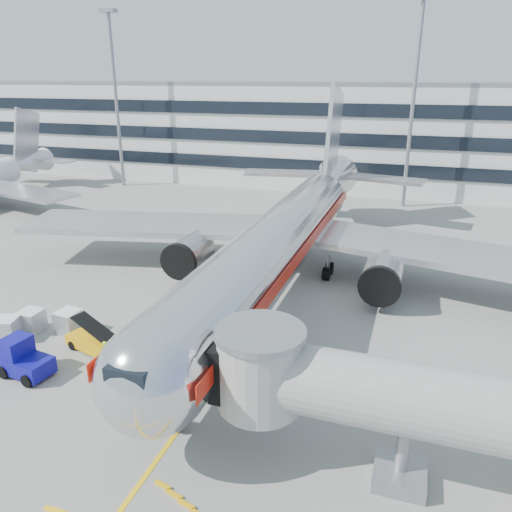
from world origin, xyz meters
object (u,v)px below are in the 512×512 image
(main_jet, at_px, (286,234))
(baggage_tug, at_px, (23,359))
(cargo_container_right, at_px, (69,322))
(belt_loader, at_px, (98,343))
(cargo_container_front, at_px, (31,321))
(ramp_worker, at_px, (106,354))
(cargo_container_left, at_px, (7,329))

(main_jet, distance_m, baggage_tug, 21.36)
(main_jet, xyz_separation_m, cargo_container_right, (-11.55, -13.09, -3.45))
(baggage_tug, height_order, cargo_container_right, baggage_tug)
(baggage_tug, distance_m, cargo_container_right, 5.16)
(baggage_tug, bearing_deg, belt_loader, 53.95)
(cargo_container_front, bearing_deg, main_jet, 44.45)
(belt_loader, relative_size, cargo_container_right, 2.89)
(main_jet, xyz_separation_m, ramp_worker, (-6.62, -15.98, -3.40))
(cargo_container_front, bearing_deg, ramp_worker, -16.40)
(cargo_container_right, bearing_deg, cargo_container_left, -145.88)
(cargo_container_left, height_order, cargo_container_right, cargo_container_right)
(belt_loader, distance_m, ramp_worker, 2.03)
(baggage_tug, xyz_separation_m, ramp_worker, (4.10, 2.20, -0.15))
(main_jet, distance_m, ramp_worker, 17.63)
(belt_loader, bearing_deg, cargo_container_right, 154.58)
(main_jet, bearing_deg, cargo_container_front, -135.55)
(main_jet, bearing_deg, cargo_container_left, -134.02)
(belt_loader, bearing_deg, main_jet, 60.89)
(main_jet, xyz_separation_m, cargo_container_front, (-14.06, -13.79, -3.47))
(belt_loader, relative_size, baggage_tug, 1.46)
(main_jet, relative_size, cargo_container_right, 31.35)
(cargo_container_right, distance_m, ramp_worker, 5.72)
(belt_loader, height_order, cargo_container_right, belt_loader)
(baggage_tug, relative_size, ramp_worker, 1.92)
(belt_loader, height_order, cargo_container_front, belt_loader)
(main_jet, relative_size, cargo_container_front, 33.44)
(ramp_worker, bearing_deg, cargo_container_left, 112.78)
(baggage_tug, distance_m, cargo_container_left, 4.98)
(cargo_container_front, distance_m, ramp_worker, 7.75)
(cargo_container_left, relative_size, cargo_container_right, 1.09)
(belt_loader, bearing_deg, baggage_tug, -126.05)
(cargo_container_right, xyz_separation_m, ramp_worker, (4.93, -2.89, 0.05))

